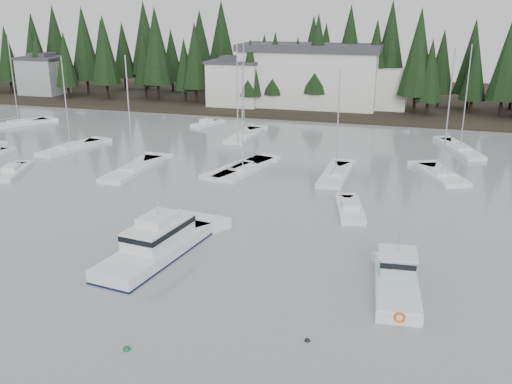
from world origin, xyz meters
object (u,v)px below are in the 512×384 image
at_px(house_far_west, 43,75).
at_px(runabout_3, 207,125).
at_px(house_west, 235,82).
at_px(cabin_cruiser_center, 157,247).
at_px(sailboat_3, 460,150).
at_px(sailboat_8, 335,176).
at_px(sailboat_11, 133,171).
at_px(sailboat_10, 71,149).
at_px(runabout_0, 12,173).
at_px(sailboat_7, 19,125).
at_px(runabout_1, 350,211).
at_px(sailboat_4, 441,176).
at_px(sailboat_0, 243,171).
at_px(sailboat_5, 244,137).
at_px(harbor_inn, 321,77).
at_px(sailboat_13, 238,169).
at_px(lobster_boat_teal, 397,284).

bearing_deg(house_far_west, runabout_3, -23.46).
bearing_deg(house_west, cabin_cruiser_center, -76.93).
xyz_separation_m(cabin_cruiser_center, sailboat_3, (23.39, 40.71, -0.66)).
relative_size(sailboat_8, sailboat_11, 0.91).
xyz_separation_m(sailboat_10, runabout_0, (0.21, -11.63, 0.07)).
bearing_deg(sailboat_7, runabout_1, -85.94).
xyz_separation_m(sailboat_4, sailboat_11, (-33.65, -7.48, -0.02)).
xyz_separation_m(house_west, sailboat_0, (14.00, -39.79, -4.59)).
bearing_deg(house_west, sailboat_5, -68.86).
distance_m(sailboat_5, runabout_1, 32.60).
xyz_separation_m(runabout_0, runabout_3, (11.12, 31.42, 0.00)).
height_order(runabout_0, runabout_3, same).
bearing_deg(sailboat_5, runabout_1, -144.95).
bearing_deg(harbor_inn, sailboat_7, -146.84).
bearing_deg(harbor_inn, house_far_west, -178.65).
bearing_deg(sailboat_3, harbor_inn, 22.01).
bearing_deg(sailboat_7, sailboat_0, -81.60).
xyz_separation_m(harbor_inn, sailboat_10, (-25.70, -39.64, -5.72)).
relative_size(sailboat_8, runabout_0, 1.70).
bearing_deg(house_far_west, sailboat_10, -50.71).
distance_m(sailboat_3, runabout_0, 54.79).
bearing_deg(sailboat_11, sailboat_13, -71.66).
bearing_deg(sailboat_10, sailboat_4, -77.87).
relative_size(lobster_boat_teal, sailboat_5, 0.58).
bearing_deg(house_west, sailboat_10, -106.36).
bearing_deg(sailboat_11, sailboat_10, 61.95).
bearing_deg(lobster_boat_teal, harbor_inn, 9.15).
bearing_deg(sailboat_11, runabout_0, 111.68).
bearing_deg(sailboat_5, cabin_cruiser_center, -171.49).
xyz_separation_m(harbor_inn, runabout_0, (-25.49, -51.27, -5.64)).
height_order(sailboat_7, sailboat_8, sailboat_7).
bearing_deg(sailboat_10, sailboat_13, -85.79).
bearing_deg(sailboat_7, sailboat_13, -81.21).
xyz_separation_m(sailboat_10, runabout_3, (11.33, 19.78, 0.07)).
relative_size(harbor_inn, sailboat_3, 2.11).
distance_m(house_west, sailboat_0, 42.43).
relative_size(sailboat_4, sailboat_11, 1.07).
bearing_deg(runabout_3, harbor_inn, -18.09).
distance_m(cabin_cruiser_center, sailboat_7, 57.32).
distance_m(lobster_boat_teal, sailboat_8, 26.33).
distance_m(sailboat_13, runabout_3, 25.97).
bearing_deg(runabout_0, house_far_west, 13.66).
relative_size(sailboat_8, sailboat_10, 0.97).
bearing_deg(sailboat_5, sailboat_11, 161.49).
relative_size(sailboat_3, sailboat_10, 1.12).
xyz_separation_m(house_far_west, sailboat_3, (80.06, -24.46, -4.33)).
bearing_deg(sailboat_0, cabin_cruiser_center, -166.96).
distance_m(cabin_cruiser_center, sailboat_11, 23.87).
bearing_deg(lobster_boat_teal, runabout_0, 64.34).
relative_size(house_far_west, sailboat_0, 0.68).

